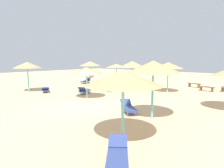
{
  "coord_description": "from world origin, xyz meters",
  "views": [
    {
      "loc": [
        10.27,
        -8.4,
        3.21
      ],
      "look_at": [
        0.0,
        3.0,
        1.2
      ],
      "focal_mm": 29.86,
      "sensor_mm": 36.0,
      "label": 1
    }
  ],
  "objects_px": {
    "parasol_2": "(153,67)",
    "parasol_8": "(116,66)",
    "lounger_2": "(128,107)",
    "bench_0": "(224,88)",
    "bench_2": "(206,88)",
    "parasol_1": "(90,64)",
    "bench_1": "(194,84)",
    "parasol_0": "(123,78)",
    "lounger_1": "(86,81)",
    "parasol_7": "(168,65)",
    "parasol_4": "(132,64)",
    "lounger_4": "(112,88)",
    "parasol_5": "(27,65)",
    "lounger_0": "(117,155)",
    "parasol_6": "(87,71)",
    "lounger_5": "(45,89)",
    "lounger_6": "(85,90)"
  },
  "relations": [
    {
      "from": "parasol_4",
      "to": "parasol_7",
      "type": "xyz_separation_m",
      "value": [
        3.04,
        1.72,
        -0.09
      ]
    },
    {
      "from": "parasol_7",
      "to": "bench_2",
      "type": "bearing_deg",
      "value": 50.45
    },
    {
      "from": "lounger_0",
      "to": "lounger_4",
      "type": "distance_m",
      "value": 13.78
    },
    {
      "from": "parasol_0",
      "to": "lounger_1",
      "type": "relative_size",
      "value": 1.51
    },
    {
      "from": "parasol_1",
      "to": "bench_1",
      "type": "height_order",
      "value": "parasol_1"
    },
    {
      "from": "lounger_4",
      "to": "bench_0",
      "type": "xyz_separation_m",
      "value": [
        8.78,
        7.32,
        0.03
      ]
    },
    {
      "from": "parasol_1",
      "to": "lounger_4",
      "type": "height_order",
      "value": "parasol_1"
    },
    {
      "from": "parasol_5",
      "to": "lounger_2",
      "type": "bearing_deg",
      "value": 3.9
    },
    {
      "from": "parasol_5",
      "to": "lounger_4",
      "type": "xyz_separation_m",
      "value": [
        5.8,
        6.12,
        -2.37
      ]
    },
    {
      "from": "lounger_5",
      "to": "parasol_4",
      "type": "bearing_deg",
      "value": 46.72
    },
    {
      "from": "parasol_4",
      "to": "lounger_4",
      "type": "xyz_separation_m",
      "value": [
        -1.68,
        -1.17,
        -2.43
      ]
    },
    {
      "from": "parasol_1",
      "to": "parasol_6",
      "type": "bearing_deg",
      "value": -43.3
    },
    {
      "from": "parasol_0",
      "to": "lounger_5",
      "type": "xyz_separation_m",
      "value": [
        -12.69,
        3.61,
        -2.21
      ]
    },
    {
      "from": "lounger_6",
      "to": "bench_2",
      "type": "relative_size",
      "value": 1.27
    },
    {
      "from": "lounger_0",
      "to": "lounger_4",
      "type": "height_order",
      "value": "lounger_4"
    },
    {
      "from": "bench_0",
      "to": "bench_2",
      "type": "distance_m",
      "value": 1.79
    },
    {
      "from": "lounger_4",
      "to": "lounger_5",
      "type": "height_order",
      "value": "lounger_5"
    },
    {
      "from": "parasol_1",
      "to": "parasol_2",
      "type": "relative_size",
      "value": 0.95
    },
    {
      "from": "parasol_2",
      "to": "lounger_4",
      "type": "distance_m",
      "value": 9.8
    },
    {
      "from": "parasol_1",
      "to": "lounger_0",
      "type": "distance_m",
      "value": 18.64
    },
    {
      "from": "lounger_1",
      "to": "lounger_6",
      "type": "height_order",
      "value": "lounger_1"
    },
    {
      "from": "lounger_6",
      "to": "parasol_7",
      "type": "bearing_deg",
      "value": 46.77
    },
    {
      "from": "lounger_2",
      "to": "lounger_4",
      "type": "xyz_separation_m",
      "value": [
        -6.09,
        5.31,
        -0.0
      ]
    },
    {
      "from": "parasol_0",
      "to": "parasol_2",
      "type": "height_order",
      "value": "parasol_2"
    },
    {
      "from": "lounger_4",
      "to": "parasol_0",
      "type": "bearing_deg",
      "value": -46.11
    },
    {
      "from": "lounger_2",
      "to": "lounger_4",
      "type": "height_order",
      "value": "lounger_2"
    },
    {
      "from": "parasol_7",
      "to": "lounger_0",
      "type": "height_order",
      "value": "parasol_7"
    },
    {
      "from": "parasol_1",
      "to": "parasol_6",
      "type": "relative_size",
      "value": 1.12
    },
    {
      "from": "parasol_0",
      "to": "lounger_5",
      "type": "relative_size",
      "value": 1.5
    },
    {
      "from": "parasol_7",
      "to": "lounger_2",
      "type": "height_order",
      "value": "parasol_7"
    },
    {
      "from": "lounger_5",
      "to": "lounger_6",
      "type": "distance_m",
      "value": 4.06
    },
    {
      "from": "bench_0",
      "to": "parasol_5",
      "type": "bearing_deg",
      "value": -137.34
    },
    {
      "from": "lounger_5",
      "to": "bench_1",
      "type": "bearing_deg",
      "value": 53.5
    },
    {
      "from": "parasol_7",
      "to": "lounger_4",
      "type": "bearing_deg",
      "value": -148.49
    },
    {
      "from": "parasol_6",
      "to": "bench_2",
      "type": "distance_m",
      "value": 12.41
    },
    {
      "from": "lounger_4",
      "to": "bench_2",
      "type": "distance_m",
      "value": 9.64
    },
    {
      "from": "lounger_5",
      "to": "lounger_0",
      "type": "bearing_deg",
      "value": -20.18
    },
    {
      "from": "parasol_5",
      "to": "lounger_2",
      "type": "xyz_separation_m",
      "value": [
        11.89,
        0.81,
        -2.36
      ]
    },
    {
      "from": "lounger_5",
      "to": "lounger_2",
      "type": "bearing_deg",
      "value": -0.89
    },
    {
      "from": "parasol_1",
      "to": "parasol_7",
      "type": "height_order",
      "value": "parasol_1"
    },
    {
      "from": "lounger_6",
      "to": "parasol_6",
      "type": "bearing_deg",
      "value": -35.03
    },
    {
      "from": "parasol_4",
      "to": "bench_1",
      "type": "relative_size",
      "value": 1.99
    },
    {
      "from": "lounger_1",
      "to": "lounger_4",
      "type": "relative_size",
      "value": 0.98
    },
    {
      "from": "parasol_7",
      "to": "lounger_0",
      "type": "bearing_deg",
      "value": -70.52
    },
    {
      "from": "parasol_2",
      "to": "parasol_8",
      "type": "xyz_separation_m",
      "value": [
        -11.09,
        9.89,
        -0.41
      ]
    },
    {
      "from": "parasol_5",
      "to": "bench_1",
      "type": "bearing_deg",
      "value": 51.45
    },
    {
      "from": "parasol_2",
      "to": "lounger_4",
      "type": "relative_size",
      "value": 1.57
    },
    {
      "from": "lounger_0",
      "to": "parasol_1",
      "type": "bearing_deg",
      "value": 141.17
    },
    {
      "from": "parasol_7",
      "to": "lounger_5",
      "type": "xyz_separation_m",
      "value": [
        -8.99,
        -8.04,
        -2.34
      ]
    },
    {
      "from": "parasol_8",
      "to": "lounger_2",
      "type": "bearing_deg",
      "value": -46.22
    }
  ]
}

